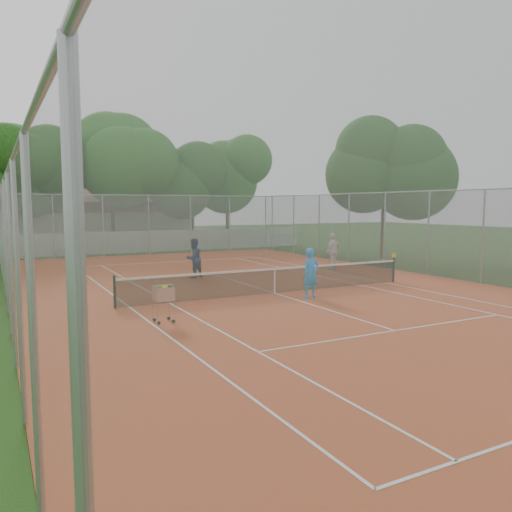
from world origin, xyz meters
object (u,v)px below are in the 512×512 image
tennis_net (275,280)px  player_far_left (194,258)px  player_near (311,273)px  player_far_right (333,251)px  clubhouse (88,218)px  ball_hopper (164,303)px

tennis_net → player_far_left: 5.34m
player_near → player_far_left: size_ratio=0.99×
tennis_net → player_far_right: (6.21, 4.70, 0.45)m
tennis_net → player_near: bearing=-64.7°
clubhouse → player_far_left: clubhouse is taller
player_far_left → ball_hopper: bearing=39.1°
clubhouse → player_far_left: bearing=-88.3°
player_far_left → player_near: bearing=81.9°
tennis_net → player_near: 1.63m
player_far_left → ball_hopper: size_ratio=1.58×
tennis_net → clubhouse: (-2.00, 29.00, 1.69)m
tennis_net → player_far_right: 7.80m
ball_hopper → tennis_net: bearing=28.8°
player_far_left → ball_hopper: 8.72m
player_far_left → clubhouse: bearing=-112.8°
player_near → player_far_right: (5.53, 6.13, 0.05)m
player_far_right → ball_hopper: size_ratio=1.66×
ball_hopper → player_far_left: bearing=65.3°
player_near → ball_hopper: size_ratio=1.57×
clubhouse → ball_hopper: size_ratio=14.40×
clubhouse → player_far_right: (8.21, -24.30, -1.24)m
player_far_right → player_far_left: bearing=-21.5°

